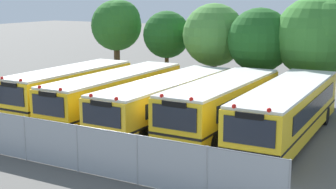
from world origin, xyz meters
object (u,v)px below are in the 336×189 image
object	(u,v)px
school_bus_0	(70,88)
school_bus_4	(287,110)
tree_0	(118,24)
tree_2	(215,35)
school_bus_1	(116,93)
tree_3	(258,41)
tree_1	(168,34)
school_bus_2	(167,99)
tree_4	(319,36)
school_bus_3	(222,103)
traffic_cone	(7,142)

from	to	relation	value
school_bus_0	school_bus_4	xyz separation A→B (m)	(12.96, 0.26, 0.06)
school_bus_0	school_bus_4	bearing A→B (deg)	-178.83
tree_0	tree_2	xyz separation A→B (m)	(8.33, -0.35, -0.48)
school_bus_1	tree_3	size ratio (longest dim) A/B	1.84
school_bus_0	tree_1	xyz separation A→B (m)	(1.35, 9.49, 2.55)
school_bus_4	tree_1	xyz separation A→B (m)	(-11.62, 9.22, 2.50)
school_bus_4	tree_2	distance (m)	11.63
school_bus_2	tree_3	bearing A→B (deg)	-103.98
school_bus_4	school_bus_1	bearing A→B (deg)	-0.22
tree_2	tree_4	distance (m)	6.94
tree_2	tree_4	world-z (taller)	tree_4
school_bus_3	tree_2	distance (m)	9.83
school_bus_2	tree_2	bearing A→B (deg)	-82.08
school_bus_3	tree_0	xyz separation A→B (m)	(-12.49, 8.84, 3.18)
school_bus_4	tree_2	bearing A→B (deg)	-49.86
school_bus_2	school_bus_3	xyz separation A→B (m)	(3.12, 0.15, 0.08)
school_bus_3	tree_4	xyz separation A→B (m)	(2.77, 8.31, 2.92)
school_bus_1	tree_2	bearing A→B (deg)	-104.39
school_bus_1	tree_4	bearing A→B (deg)	-137.08
tree_1	tree_3	world-z (taller)	tree_3
school_bus_0	school_bus_2	xyz separation A→B (m)	(6.53, 0.13, -0.06)
school_bus_3	school_bus_4	size ratio (longest dim) A/B	0.90
tree_4	school_bus_3	bearing A→B (deg)	-108.46
tree_1	traffic_cone	bearing A→B (deg)	-86.30
school_bus_1	school_bus_4	bearing A→B (deg)	-178.85
school_bus_0	traffic_cone	bearing A→B (deg)	108.65
school_bus_0	school_bus_4	world-z (taller)	school_bus_4
school_bus_4	school_bus_0	bearing A→B (deg)	0.02
tree_0	tree_1	world-z (taller)	tree_0
school_bus_0	tree_0	distance (m)	10.07
school_bus_1	tree_4	size ratio (longest dim) A/B	1.64
school_bus_2	tree_3	distance (m)	8.74
tree_2	tree_0	bearing A→B (deg)	177.60
tree_3	traffic_cone	distance (m)	16.99
tree_3	tree_2	bearing A→B (deg)	169.89
tree_1	tree_4	size ratio (longest dim) A/B	0.84
school_bus_1	tree_0	distance (m)	11.33
tree_1	tree_3	distance (m)	7.47
school_bus_0	tree_2	world-z (taller)	tree_2
school_bus_1	tree_0	xyz separation A→B (m)	(-6.07, 9.01, 3.23)
tree_3	school_bus_2	bearing A→B (deg)	-105.07
tree_4	traffic_cone	distance (m)	19.10
school_bus_1	tree_0	world-z (taller)	tree_0
school_bus_4	school_bus_2	bearing A→B (deg)	0.07
tree_3	school_bus_3	bearing A→B (deg)	-83.17
school_bus_3	traffic_cone	world-z (taller)	school_bus_3
school_bus_4	tree_3	bearing A→B (deg)	-62.91
school_bus_1	tree_3	world-z (taller)	tree_3
tree_1	tree_2	xyz separation A→B (m)	(4.15, -0.72, 0.17)
school_bus_4	tree_3	distance (m)	9.33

